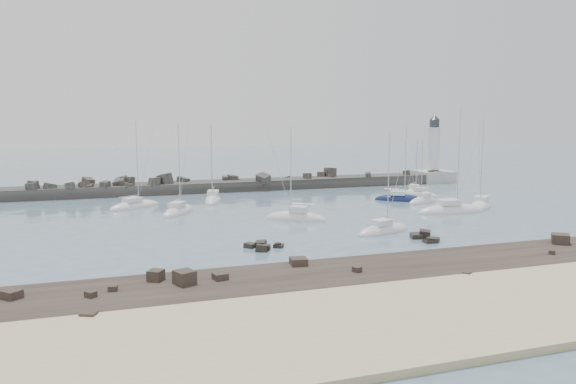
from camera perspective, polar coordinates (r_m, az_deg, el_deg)
The scene contains 18 objects.
ground at distance 67.14m, azimuth -1.49°, elevation -3.86°, with size 400.00×400.00×0.00m, color slate.
sand_strip at distance 38.89m, azimuth 13.16°, elevation -12.59°, with size 140.00×14.00×1.00m, color #CABC8B.
rock_shelf at distance 47.20m, azimuth 6.52°, elevation -8.81°, with size 140.00×12.00×1.76m.
rock_cluster_near at distance 57.75m, azimuth -2.63°, elevation -5.61°, with size 4.18×3.47×1.25m.
rock_cluster_far at distance 63.40m, azimuth 13.81°, elevation -4.73°, with size 2.52×3.93×1.69m.
breakwater at distance 102.29m, azimuth -12.18°, elevation 0.08°, with size 115.00×7.72×5.19m.
lighthouse at distance 121.31m, azimuth 14.51°, elevation 2.47°, with size 7.00×7.00×14.60m.
sailboat_3 at distance 80.28m, azimuth -11.08°, elevation -2.02°, with size 6.76×8.67×13.54m.
sailboat_4 at distance 86.86m, azimuth -15.31°, elevation -1.44°, with size 8.86×7.22×13.87m.
sailboat_5 at distance 73.68m, azimuth 0.80°, elevation -2.72°, with size 8.23×6.70×13.20m.
sailboat_6 at distance 90.43m, azimuth -7.63°, elevation -0.88°, with size 4.86×8.64×13.22m.
sailboat_7 at distance 66.53m, azimuth 9.67°, elevation -3.95°, with size 8.30×4.87×12.58m.
sailboat_8 at distance 92.49m, azimuth 11.33°, elevation -0.78°, with size 8.18×6.86×13.00m.
sailboat_9 at distance 91.14m, azimuth 13.55°, elevation -0.96°, with size 6.94×4.49×10.75m.
sailboat_10 at distance 99.50m, azimuth 13.12°, elevation -0.26°, with size 5.06×7.02×10.88m.
sailboat_11 at distance 88.86m, azimuth 18.99°, elevation -1.38°, with size 8.53×8.08×14.14m.
sailboat_12 at distance 102.79m, azimuth 12.72°, elevation 0.00°, with size 6.40×5.46×10.51m.
sailboat_13 at distance 82.65m, azimuth 16.26°, elevation -1.91°, with size 10.45×3.99×16.09m.
Camera 1 is at (-19.71, -62.81, 13.23)m, focal length 35.00 mm.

